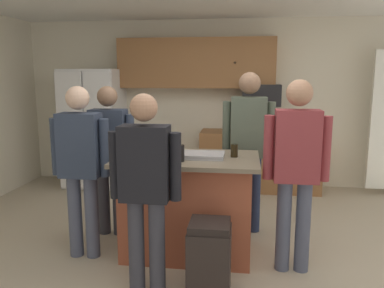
{
  "coord_description": "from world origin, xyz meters",
  "views": [
    {
      "loc": [
        0.35,
        -3.46,
        1.76
      ],
      "look_at": [
        -0.18,
        0.46,
        1.05
      ],
      "focal_mm": 36.49,
      "sensor_mm": 36.0,
      "label": 1
    }
  ],
  "objects_px": {
    "person_host_foreground": "(145,182)",
    "person_guest_by_door": "(109,151)",
    "mug_blue_stoneware": "(142,148)",
    "serving_tray": "(201,155)",
    "person_guest_left": "(248,141)",
    "person_guest_right": "(81,161)",
    "kitchen_island": "(188,205)",
    "mug_ceramic_white": "(164,149)",
    "tumbler_amber": "(181,153)",
    "glass_stout_tall": "(149,152)",
    "glass_pilsner": "(234,151)",
    "microwave_over_range": "(261,95)",
    "glass_short_whisky": "(169,150)",
    "refrigerator": "(94,128)",
    "glass_dark_ale": "(150,145)",
    "trash_bin": "(209,258)",
    "person_elder_center": "(296,163)"
  },
  "relations": [
    {
      "from": "microwave_over_range",
      "to": "glass_stout_tall",
      "type": "relative_size",
      "value": 4.19
    },
    {
      "from": "glass_stout_tall",
      "to": "serving_tray",
      "type": "height_order",
      "value": "glass_stout_tall"
    },
    {
      "from": "person_guest_by_door",
      "to": "mug_blue_stoneware",
      "type": "distance_m",
      "value": 0.48
    },
    {
      "from": "person_host_foreground",
      "to": "mug_blue_stoneware",
      "type": "relative_size",
      "value": 13.34
    },
    {
      "from": "refrigerator",
      "to": "tumbler_amber",
      "type": "distance_m",
      "value": 3.02
    },
    {
      "from": "person_host_foreground",
      "to": "glass_pilsner",
      "type": "distance_m",
      "value": 1.06
    },
    {
      "from": "mug_blue_stoneware",
      "to": "person_guest_right",
      "type": "bearing_deg",
      "value": -145.12
    },
    {
      "from": "person_host_foreground",
      "to": "person_guest_by_door",
      "type": "height_order",
      "value": "person_guest_by_door"
    },
    {
      "from": "person_guest_right",
      "to": "tumbler_amber",
      "type": "height_order",
      "value": "person_guest_right"
    },
    {
      "from": "glass_short_whisky",
      "to": "refrigerator",
      "type": "bearing_deg",
      "value": 125.48
    },
    {
      "from": "mug_blue_stoneware",
      "to": "trash_bin",
      "type": "height_order",
      "value": "mug_blue_stoneware"
    },
    {
      "from": "microwave_over_range",
      "to": "person_host_foreground",
      "type": "height_order",
      "value": "person_host_foreground"
    },
    {
      "from": "kitchen_island",
      "to": "glass_dark_ale",
      "type": "height_order",
      "value": "glass_dark_ale"
    },
    {
      "from": "person_guest_left",
      "to": "glass_stout_tall",
      "type": "xyz_separation_m",
      "value": [
        -0.92,
        -0.78,
        0.0
      ]
    },
    {
      "from": "tumbler_amber",
      "to": "serving_tray",
      "type": "distance_m",
      "value": 0.27
    },
    {
      "from": "refrigerator",
      "to": "person_guest_left",
      "type": "distance_m",
      "value": 2.88
    },
    {
      "from": "kitchen_island",
      "to": "mug_ceramic_white",
      "type": "bearing_deg",
      "value": 164.25
    },
    {
      "from": "glass_stout_tall",
      "to": "microwave_over_range",
      "type": "bearing_deg",
      "value": 65.63
    },
    {
      "from": "person_guest_by_door",
      "to": "glass_dark_ale",
      "type": "relative_size",
      "value": 12.89
    },
    {
      "from": "microwave_over_range",
      "to": "tumbler_amber",
      "type": "bearing_deg",
      "value": -107.67
    },
    {
      "from": "kitchen_island",
      "to": "glass_stout_tall",
      "type": "height_order",
      "value": "glass_stout_tall"
    },
    {
      "from": "person_guest_right",
      "to": "trash_bin",
      "type": "bearing_deg",
      "value": -33.24
    },
    {
      "from": "refrigerator",
      "to": "person_guest_left",
      "type": "height_order",
      "value": "refrigerator"
    },
    {
      "from": "microwave_over_range",
      "to": "glass_short_whisky",
      "type": "relative_size",
      "value": 3.41
    },
    {
      "from": "refrigerator",
      "to": "mug_blue_stoneware",
      "type": "bearing_deg",
      "value": -57.3
    },
    {
      "from": "glass_stout_tall",
      "to": "glass_dark_ale",
      "type": "relative_size",
      "value": 1.05
    },
    {
      "from": "glass_short_whisky",
      "to": "trash_bin",
      "type": "relative_size",
      "value": 0.27
    },
    {
      "from": "person_guest_by_door",
      "to": "glass_pilsner",
      "type": "distance_m",
      "value": 1.39
    },
    {
      "from": "microwave_over_range",
      "to": "glass_pilsner",
      "type": "relative_size",
      "value": 4.5
    },
    {
      "from": "glass_dark_ale",
      "to": "person_host_foreground",
      "type": "bearing_deg",
      "value": -78.19
    },
    {
      "from": "serving_tray",
      "to": "person_guest_right",
      "type": "bearing_deg",
      "value": -169.71
    },
    {
      "from": "tumbler_amber",
      "to": "serving_tray",
      "type": "height_order",
      "value": "tumbler_amber"
    },
    {
      "from": "glass_stout_tall",
      "to": "glass_pilsner",
      "type": "relative_size",
      "value": 1.08
    },
    {
      "from": "microwave_over_range",
      "to": "serving_tray",
      "type": "relative_size",
      "value": 1.27
    },
    {
      "from": "refrigerator",
      "to": "serving_tray",
      "type": "distance_m",
      "value": 2.96
    },
    {
      "from": "glass_short_whisky",
      "to": "microwave_over_range",
      "type": "bearing_deg",
      "value": 69.22
    },
    {
      "from": "glass_stout_tall",
      "to": "glass_dark_ale",
      "type": "height_order",
      "value": "glass_stout_tall"
    },
    {
      "from": "person_host_foreground",
      "to": "person_guest_by_door",
      "type": "distance_m",
      "value": 1.31
    },
    {
      "from": "mug_blue_stoneware",
      "to": "serving_tray",
      "type": "relative_size",
      "value": 0.28
    },
    {
      "from": "tumbler_amber",
      "to": "person_guest_right",
      "type": "bearing_deg",
      "value": -179.91
    },
    {
      "from": "person_guest_left",
      "to": "person_guest_by_door",
      "type": "distance_m",
      "value": 1.52
    },
    {
      "from": "person_host_foreground",
      "to": "mug_blue_stoneware",
      "type": "xyz_separation_m",
      "value": [
        -0.26,
        0.9,
        0.1
      ]
    },
    {
      "from": "person_guest_right",
      "to": "mug_blue_stoneware",
      "type": "xyz_separation_m",
      "value": [
        0.5,
        0.35,
        0.07
      ]
    },
    {
      "from": "person_host_foreground",
      "to": "person_guest_left",
      "type": "distance_m",
      "value": 1.62
    },
    {
      "from": "tumbler_amber",
      "to": "serving_tray",
      "type": "xyz_separation_m",
      "value": [
        0.16,
        0.2,
        -0.06
      ]
    },
    {
      "from": "glass_stout_tall",
      "to": "serving_tray",
      "type": "distance_m",
      "value": 0.49
    },
    {
      "from": "person_elder_center",
      "to": "person_guest_left",
      "type": "distance_m",
      "value": 0.96
    },
    {
      "from": "glass_short_whisky",
      "to": "mug_blue_stoneware",
      "type": "xyz_separation_m",
      "value": [
        -0.33,
        0.26,
        -0.03
      ]
    },
    {
      "from": "tumbler_amber",
      "to": "glass_stout_tall",
      "type": "bearing_deg",
      "value": 167.33
    },
    {
      "from": "mug_blue_stoneware",
      "to": "serving_tray",
      "type": "height_order",
      "value": "mug_blue_stoneware"
    }
  ]
}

